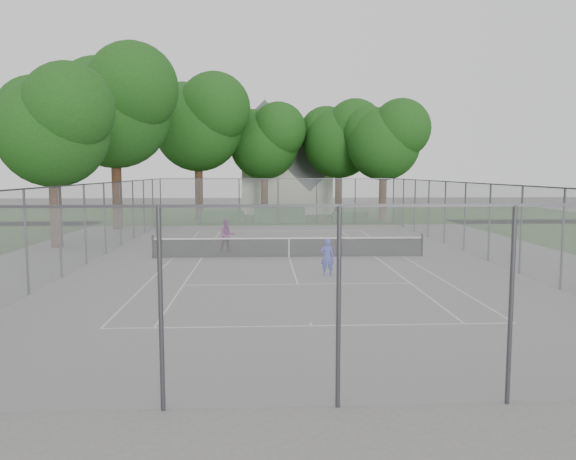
{
  "coord_description": "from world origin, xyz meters",
  "views": [
    {
      "loc": [
        -1.31,
        -26.3,
        4.07
      ],
      "look_at": [
        0.0,
        1.0,
        1.2
      ],
      "focal_mm": 35.0,
      "sensor_mm": 36.0,
      "label": 1
    }
  ],
  "objects_px": {
    "tennis_net": "(289,247)",
    "woman_player": "(227,236)",
    "house": "(286,169)",
    "girl_player": "(327,257)"
  },
  "relations": [
    {
      "from": "tennis_net",
      "to": "woman_player",
      "type": "relative_size",
      "value": 7.81
    },
    {
      "from": "tennis_net",
      "to": "house",
      "type": "relative_size",
      "value": 1.21
    },
    {
      "from": "girl_player",
      "to": "woman_player",
      "type": "relative_size",
      "value": 0.89
    },
    {
      "from": "house",
      "to": "woman_player",
      "type": "bearing_deg",
      "value": -98.78
    },
    {
      "from": "house",
      "to": "woman_player",
      "type": "relative_size",
      "value": 6.44
    },
    {
      "from": "house",
      "to": "woman_player",
      "type": "xyz_separation_m",
      "value": [
        -4.21,
        -27.26,
        -3.45
      ]
    },
    {
      "from": "woman_player",
      "to": "girl_player",
      "type": "bearing_deg",
      "value": -72.49
    },
    {
      "from": "tennis_net",
      "to": "woman_player",
      "type": "bearing_deg",
      "value": 146.35
    },
    {
      "from": "tennis_net",
      "to": "girl_player",
      "type": "xyz_separation_m",
      "value": [
        1.26,
        -4.74,
        0.22
      ]
    },
    {
      "from": "tennis_net",
      "to": "house",
      "type": "height_order",
      "value": "house"
    }
  ]
}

